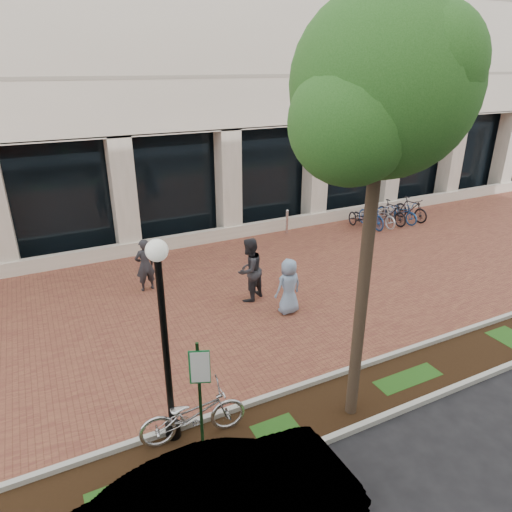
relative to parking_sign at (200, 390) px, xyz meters
name	(u,v)px	position (x,y,z in m)	size (l,w,h in m)	color
ground	(233,296)	(2.93, 5.40, -1.55)	(120.00, 120.00, 0.00)	black
brick_plaza	(233,296)	(2.93, 5.40, -1.54)	(40.00, 9.00, 0.01)	brown
planting_strip	(337,404)	(2.93, 0.15, -1.54)	(40.00, 1.50, 0.01)	black
curb_plaza_side	(317,381)	(2.93, 0.90, -1.49)	(40.00, 0.12, 0.12)	#B0B1A7
curb_street_side	(361,426)	(2.93, -0.60, -1.49)	(40.00, 0.12, 0.12)	#B0B1A7
parking_sign	(200,390)	(0.00, 0.00, 0.00)	(0.34, 0.07, 2.43)	#133516
lamppost	(164,334)	(-0.31, 0.80, 0.68)	(0.36, 0.36, 3.92)	black
street_tree	(384,98)	(3.10, -0.10, 4.37)	(3.36, 2.80, 7.52)	#4D3A2C
locked_bicycle	(193,414)	(0.04, 0.63, -1.03)	(0.69, 1.97, 1.04)	#B3B4B8
pedestrian_left	(145,265)	(0.74, 6.95, -0.72)	(0.60, 0.39, 1.65)	#27272C
pedestrian_mid	(249,270)	(3.28, 5.01, -0.60)	(0.92, 0.72, 1.90)	#28292D
pedestrian_right	(289,286)	(3.92, 3.85, -0.75)	(0.78, 0.51, 1.59)	#7D98BB
bollard	(287,221)	(7.07, 9.40, -1.02)	(0.12, 0.12, 1.04)	silver
bike_rack_cluster	(386,214)	(11.44, 8.50, -1.06)	(3.52, 1.82, 1.03)	black
sedan_near_curb	(223,511)	(-0.27, -1.54, -0.87)	(1.44, 4.13, 1.36)	#A9A9AE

